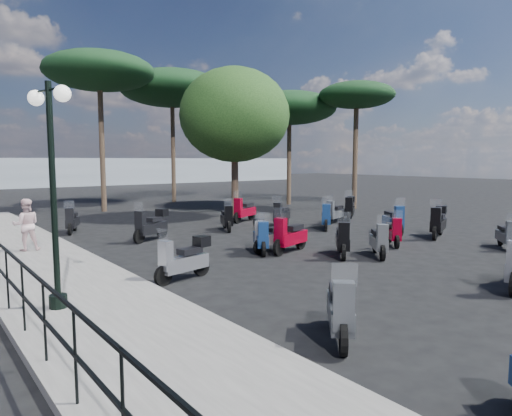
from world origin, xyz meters
TOP-DOWN VIEW (x-y plane):
  - ground at (0.00, 0.00)m, footprint 120.00×120.00m
  - sidewalk at (-6.50, 3.00)m, footprint 3.00×30.00m
  - lamp_post_1 at (-7.08, 0.24)m, footprint 0.50×1.16m
  - pedestrian_far at (-6.39, 6.35)m, footprint 0.84×0.70m
  - scooter_2 at (-3.88, -3.68)m, footprint 1.27×1.32m
  - scooter_3 at (-4.08, 1.00)m, footprint 1.62×0.63m
  - scooter_4 at (-2.40, 6.42)m, footprint 1.63×1.01m
  - scooter_5 at (-4.12, 9.82)m, footprint 0.85×1.54m
  - scooter_8 at (0.91, 0.52)m, footprint 1.30×1.30m
  - scooter_9 at (-0.28, 2.39)m, footprint 1.60×0.67m
  - scooter_10 at (-0.65, 2.42)m, footprint 1.00×1.47m
  - scooter_11 at (0.97, 6.66)m, footprint 0.90×1.55m
  - scooter_14 at (1.71, -0.17)m, footprint 1.19×1.28m
  - scooter_15 at (3.54, 0.65)m, footprint 1.12×1.22m
  - scooter_16 at (0.04, 1.88)m, footprint 1.76×0.78m
  - scooter_17 at (3.03, 8.31)m, footprint 1.71×0.92m
  - scooter_20 at (5.90, -1.89)m, footprint 1.23×1.03m
  - scooter_21 at (5.54, 2.07)m, footprint 1.11×1.57m
  - scooter_22 at (3.44, 6.20)m, footprint 1.51×1.00m
  - scooter_23 at (5.98, 5.47)m, footprint 1.62×0.73m
  - scooter_27 at (6.14, 0.59)m, footprint 1.76×0.95m
  - scooter_28 at (4.40, 4.51)m, footprint 1.31×1.28m
  - scooter_29 at (7.27, 5.72)m, footprint 1.56×1.23m
  - broadleaf_tree at (3.89, 10.25)m, footprint 5.44×5.44m
  - pine_0 at (5.09, 19.07)m, footprint 6.86×6.86m
  - pine_1 at (10.17, 13.24)m, footprint 5.90×5.90m
  - pine_2 at (-0.54, 16.46)m, footprint 5.83×5.83m
  - pine_3 at (11.44, 8.98)m, footprint 4.30×4.30m
  - distant_hills at (0.00, 45.00)m, footprint 70.00×8.00m

SIDE VIEW (x-z plane):
  - ground at x=0.00m, z-range 0.00..0.00m
  - sidewalk at x=-6.50m, z-range 0.00..0.15m
  - scooter_20 at x=5.90m, z-range -0.18..1.02m
  - scooter_15 at x=3.54m, z-range -0.19..1.05m
  - scooter_5 at x=-4.12m, z-range -0.20..1.11m
  - scooter_14 at x=1.71m, z-range -0.20..1.11m
  - scooter_23 at x=5.98m, z-range -0.20..1.12m
  - scooter_11 at x=0.97m, z-range -0.20..1.13m
  - scooter_22 at x=3.44m, z-range -0.21..1.15m
  - scooter_2 at x=-3.88m, z-range -0.21..1.16m
  - scooter_28 at x=4.40m, z-range -0.21..1.16m
  - scooter_8 at x=0.91m, z-range -0.21..1.17m
  - scooter_9 at x=-0.28m, z-range -0.16..1.13m
  - scooter_3 at x=-4.08m, z-range -0.16..1.14m
  - scooter_10 at x=-0.65m, z-range -0.16..1.15m
  - scooter_16 at x=0.04m, z-range -0.22..1.21m
  - scooter_21 at x=5.54m, z-range -0.22..1.22m
  - scooter_17 at x=3.03m, z-range -0.22..1.22m
  - scooter_4 at x=-2.40m, z-range -0.17..1.24m
  - scooter_29 at x=7.27m, z-range -0.18..1.27m
  - scooter_27 at x=6.14m, z-range -0.18..1.30m
  - pedestrian_far at x=-6.39m, z-range 0.15..1.69m
  - distant_hills at x=0.00m, z-range 0.00..3.00m
  - lamp_post_1 at x=-7.08m, z-range 0.43..4.48m
  - broadleaf_tree at x=3.89m, z-range 1.34..8.66m
  - pine_1 at x=10.17m, z-range 2.48..9.55m
  - pine_3 at x=11.44m, z-range 2.80..10.03m
  - pine_0 at x=5.09m, z-range 3.11..11.77m
  - pine_2 at x=-0.54m, z-range 3.22..11.76m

